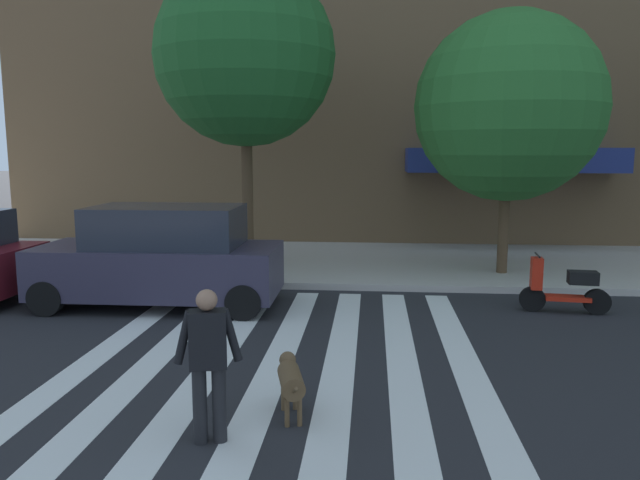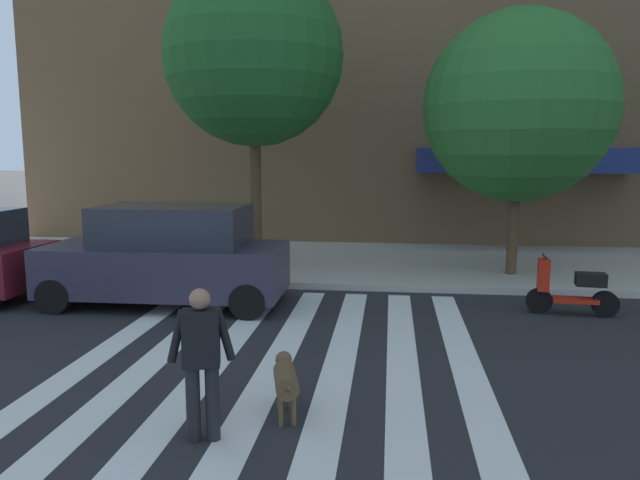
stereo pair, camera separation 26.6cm
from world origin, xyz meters
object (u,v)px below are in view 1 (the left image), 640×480
(parked_scooter, at_px, (565,288))
(street_tree_middle, at_px, (509,107))
(pedestrian_dog_walker, at_px, (208,357))
(street_tree_nearest, at_px, (245,56))
(parked_car_behind_first, at_px, (161,257))
(dog_on_leash, at_px, (291,379))

(parked_scooter, height_order, street_tree_middle, street_tree_middle)
(parked_scooter, distance_m, pedestrian_dog_walker, 7.68)
(pedestrian_dog_walker, bearing_deg, street_tree_nearest, 98.96)
(parked_car_behind_first, xyz_separation_m, dog_on_leash, (3.18, -4.72, -0.52))
(parked_car_behind_first, xyz_separation_m, street_tree_middle, (7.18, 3.16, 3.04))
(parked_car_behind_first, distance_m, pedestrian_dog_walker, 5.94)
(pedestrian_dog_walker, relative_size, dog_on_leash, 1.60)
(parked_car_behind_first, height_order, dog_on_leash, parked_car_behind_first)
(parked_car_behind_first, height_order, pedestrian_dog_walker, parked_car_behind_first)
(parked_car_behind_first, bearing_deg, parked_scooter, 0.95)
(street_tree_middle, xyz_separation_m, pedestrian_dog_walker, (-4.76, -8.59, -3.08))
(parked_car_behind_first, bearing_deg, street_tree_nearest, 71.83)
(pedestrian_dog_walker, height_order, dog_on_leash, pedestrian_dog_walker)
(street_tree_nearest, bearing_deg, dog_on_leash, -75.06)
(street_tree_nearest, xyz_separation_m, street_tree_middle, (6.12, -0.06, -1.23))
(parked_car_behind_first, relative_size, street_tree_nearest, 0.65)
(street_tree_nearest, distance_m, pedestrian_dog_walker, 9.75)
(parked_scooter, xyz_separation_m, pedestrian_dog_walker, (-5.29, -5.55, 0.45))
(street_tree_nearest, distance_m, dog_on_leash, 9.52)
(parked_scooter, distance_m, street_tree_nearest, 8.74)
(street_tree_nearest, bearing_deg, pedestrian_dog_walker, -81.04)
(parked_car_behind_first, distance_m, street_tree_nearest, 5.45)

